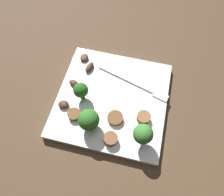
# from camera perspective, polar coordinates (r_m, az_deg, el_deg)

# --- Properties ---
(ground_plane) EXTENTS (1.40, 1.40, 0.00)m
(ground_plane) POSITION_cam_1_polar(r_m,az_deg,el_deg) (0.49, 0.00, -0.93)
(ground_plane) COLOR #4C3826
(plate) EXTENTS (0.24, 0.24, 0.02)m
(plate) POSITION_cam_1_polar(r_m,az_deg,el_deg) (0.48, 0.00, -0.47)
(plate) COLOR white
(plate) RESTS_ON ground_plane
(fork) EXTENTS (0.18, 0.06, 0.00)m
(fork) POSITION_cam_1_polar(r_m,az_deg,el_deg) (0.49, 6.89, 3.54)
(fork) COLOR silver
(fork) RESTS_ON plate
(broccoli_floret_0) EXTENTS (0.04, 0.04, 0.06)m
(broccoli_floret_0) POSITION_cam_1_polar(r_m,az_deg,el_deg) (0.41, 8.39, -9.67)
(broccoli_floret_0) COLOR #408630
(broccoli_floret_0) RESTS_ON plate
(broccoli_floret_1) EXTENTS (0.03, 0.03, 0.05)m
(broccoli_floret_1) POSITION_cam_1_polar(r_m,az_deg,el_deg) (0.46, -8.44, 2.04)
(broccoli_floret_1) COLOR #296420
(broccoli_floret_1) RESTS_ON plate
(broccoli_floret_2) EXTENTS (0.04, 0.04, 0.05)m
(broccoli_floret_2) POSITION_cam_1_polar(r_m,az_deg,el_deg) (0.42, -6.34, -5.90)
(broccoli_floret_2) COLOR #347525
(broccoli_floret_2) RESTS_ON plate
(sausage_slice_0) EXTENTS (0.04, 0.04, 0.01)m
(sausage_slice_0) POSITION_cam_1_polar(r_m,az_deg,el_deg) (0.45, 8.53, -5.23)
(sausage_slice_0) COLOR brown
(sausage_slice_0) RESTS_ON plate
(sausage_slice_1) EXTENTS (0.04, 0.04, 0.02)m
(sausage_slice_1) POSITION_cam_1_polar(r_m,az_deg,el_deg) (0.43, -0.35, -10.98)
(sausage_slice_1) COLOR brown
(sausage_slice_1) RESTS_ON plate
(sausage_slice_2) EXTENTS (0.03, 0.03, 0.01)m
(sausage_slice_2) POSITION_cam_1_polar(r_m,az_deg,el_deg) (0.46, -10.18, -4.40)
(sausage_slice_2) COLOR brown
(sausage_slice_2) RESTS_ON plate
(sausage_slice_3) EXTENTS (0.05, 0.05, 0.01)m
(sausage_slice_3) POSITION_cam_1_polar(r_m,az_deg,el_deg) (0.45, 0.87, -5.44)
(sausage_slice_3) COLOR brown
(sausage_slice_3) RESTS_ON plate
(mushroom_0) EXTENTS (0.02, 0.02, 0.01)m
(mushroom_0) POSITION_cam_1_polar(r_m,az_deg,el_deg) (0.47, -12.96, -1.71)
(mushroom_0) COLOR #422B19
(mushroom_0) RESTS_ON plate
(mushroom_1) EXTENTS (0.02, 0.03, 0.01)m
(mushroom_1) POSITION_cam_1_polar(r_m,az_deg,el_deg) (0.52, -6.12, 8.28)
(mushroom_1) COLOR #422B19
(mushroom_1) RESTS_ON plate
(mushroom_2) EXTENTS (0.02, 0.03, 0.01)m
(mushroom_2) POSITION_cam_1_polar(r_m,az_deg,el_deg) (0.54, -7.51, 10.76)
(mushroom_2) COLOR #4C331E
(mushroom_2) RESTS_ON plate
(mushroom_3) EXTENTS (0.03, 0.02, 0.01)m
(mushroom_3) POSITION_cam_1_polar(r_m,az_deg,el_deg) (0.50, -10.34, 4.05)
(mushroom_3) COLOR #422B19
(mushroom_3) RESTS_ON plate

